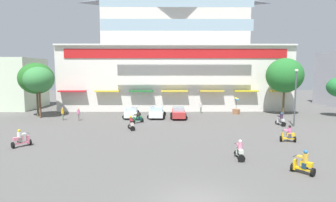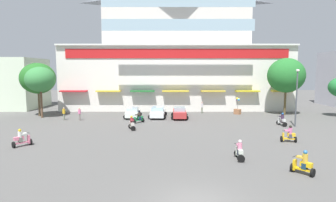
% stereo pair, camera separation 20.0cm
% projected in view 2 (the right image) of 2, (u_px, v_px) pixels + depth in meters
% --- Properties ---
extents(ground_plane, '(128.00, 128.00, 0.00)m').
position_uv_depth(ground_plane, '(182.00, 138.00, 26.36)').
color(ground_plane, '#555351').
extents(colonial_building, '(36.45, 16.58, 20.72)m').
position_uv_depth(colonial_building, '(175.00, 55.00, 48.30)').
color(colonial_building, silver).
rests_on(colonial_building, ground).
extents(flank_building_left, '(9.78, 9.31, 8.32)m').
position_uv_depth(flank_building_left, '(9.00, 83.00, 47.21)').
color(flank_building_left, beige).
rests_on(flank_building_left, ground).
extents(plaza_tree_0, '(4.75, 4.35, 7.34)m').
position_uv_depth(plaza_tree_0, '(37.00, 78.00, 38.43)').
color(plaza_tree_0, brown).
rests_on(plaza_tree_0, ground).
extents(plaza_tree_2, '(3.84, 4.10, 6.81)m').
position_uv_depth(plaza_tree_2, '(39.00, 79.00, 37.23)').
color(plaza_tree_2, brown).
rests_on(plaza_tree_2, ground).
extents(plaza_tree_3, '(5.19, 4.61, 8.05)m').
position_uv_depth(plaza_tree_3, '(285.00, 75.00, 39.55)').
color(plaza_tree_3, brown).
rests_on(plaza_tree_3, ground).
extents(parked_car_0, '(2.21, 3.84, 1.37)m').
position_uv_depth(parked_car_0, '(132.00, 113.00, 37.64)').
color(parked_car_0, silver).
rests_on(parked_car_0, ground).
extents(parked_car_1, '(2.51, 4.52, 1.44)m').
position_uv_depth(parked_car_1, '(157.00, 112.00, 37.87)').
color(parked_car_1, silver).
rests_on(parked_car_1, ground).
extents(parked_car_2, '(2.30, 4.15, 1.50)m').
position_uv_depth(parked_car_2, '(179.00, 113.00, 37.20)').
color(parked_car_2, '#AF3131').
rests_on(parked_car_2, ground).
extents(scooter_rider_0, '(1.39, 1.45, 1.52)m').
position_uv_depth(scooter_rider_0, '(21.00, 139.00, 23.46)').
color(scooter_rider_0, black).
rests_on(scooter_rider_0, ground).
extents(scooter_rider_1, '(1.29, 1.37, 1.54)m').
position_uv_depth(scooter_rider_1, '(302.00, 164.00, 17.21)').
color(scooter_rider_1, black).
rests_on(scooter_rider_1, ground).
extents(scooter_rider_2, '(0.72, 1.55, 1.54)m').
position_uv_depth(scooter_rider_2, '(281.00, 120.00, 32.30)').
color(scooter_rider_2, black).
rests_on(scooter_rider_2, ground).
extents(scooter_rider_4, '(1.39, 0.78, 1.52)m').
position_uv_depth(scooter_rider_4, '(288.00, 135.00, 24.93)').
color(scooter_rider_4, black).
rests_on(scooter_rider_4, ground).
extents(scooter_rider_6, '(0.59, 1.46, 1.48)m').
position_uv_depth(scooter_rider_6, '(239.00, 151.00, 20.04)').
color(scooter_rider_6, black).
rests_on(scooter_rider_6, ground).
extents(scooter_rider_7, '(0.94, 1.43, 1.52)m').
position_uv_depth(scooter_rider_7, '(131.00, 124.00, 30.07)').
color(scooter_rider_7, black).
rests_on(scooter_rider_7, ground).
extents(scooter_rider_8, '(1.42, 1.37, 1.52)m').
position_uv_depth(scooter_rider_8, '(138.00, 118.00, 34.02)').
color(scooter_rider_8, black).
rests_on(scooter_rider_8, ground).
extents(pedestrian_0, '(0.37, 0.37, 1.61)m').
position_uv_depth(pedestrian_0, '(79.00, 113.00, 35.61)').
color(pedestrian_0, slate).
rests_on(pedestrian_0, ground).
extents(pedestrian_1, '(0.49, 0.49, 1.72)m').
position_uv_depth(pedestrian_1, '(201.00, 107.00, 41.48)').
color(pedestrian_1, slate).
rests_on(pedestrian_1, ground).
extents(pedestrian_2, '(0.37, 0.37, 1.64)m').
position_uv_depth(pedestrian_2, '(63.00, 113.00, 35.85)').
color(pedestrian_2, slate).
rests_on(pedestrian_2, ground).
extents(streetlamp_near, '(0.40, 0.40, 6.46)m').
position_uv_depth(streetlamp_near, '(296.00, 93.00, 31.43)').
color(streetlamp_near, '#474C51').
rests_on(streetlamp_near, ground).
extents(balloon_vendor_cart, '(1.05, 1.07, 2.46)m').
position_uv_depth(balloon_vendor_cart, '(237.00, 108.00, 40.71)').
color(balloon_vendor_cart, '#9B6643').
rests_on(balloon_vendor_cart, ground).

